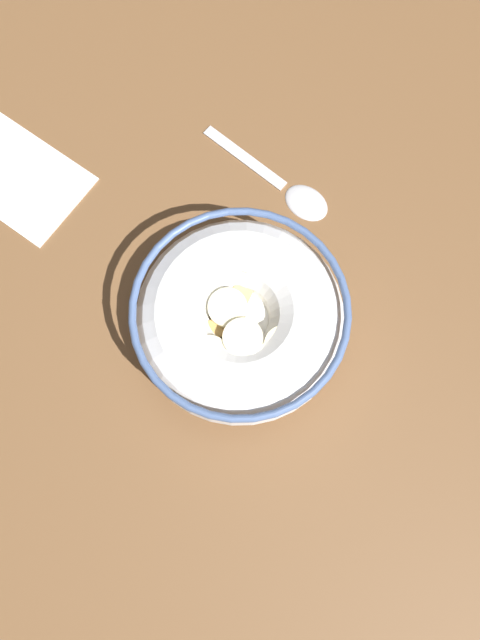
% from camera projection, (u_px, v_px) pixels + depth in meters
% --- Properties ---
extents(ground_plane, '(1.34, 1.34, 0.02)m').
position_uv_depth(ground_plane, '(240.00, 332.00, 0.50)').
color(ground_plane, brown).
extents(cereal_bowl, '(0.17, 0.17, 0.06)m').
position_uv_depth(cereal_bowl, '(240.00, 319.00, 0.46)').
color(cereal_bowl, white).
rests_on(cereal_bowl, ground_plane).
extents(spoon, '(0.13, 0.05, 0.01)m').
position_uv_depth(spoon, '(288.00, 189.00, 0.52)').
color(spoon, silver).
rests_on(spoon, ground_plane).
extents(folded_napkin, '(0.15, 0.10, 0.00)m').
position_uv_depth(folded_napkin, '(11.00, 172.00, 0.53)').
color(folded_napkin, white).
rests_on(folded_napkin, ground_plane).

